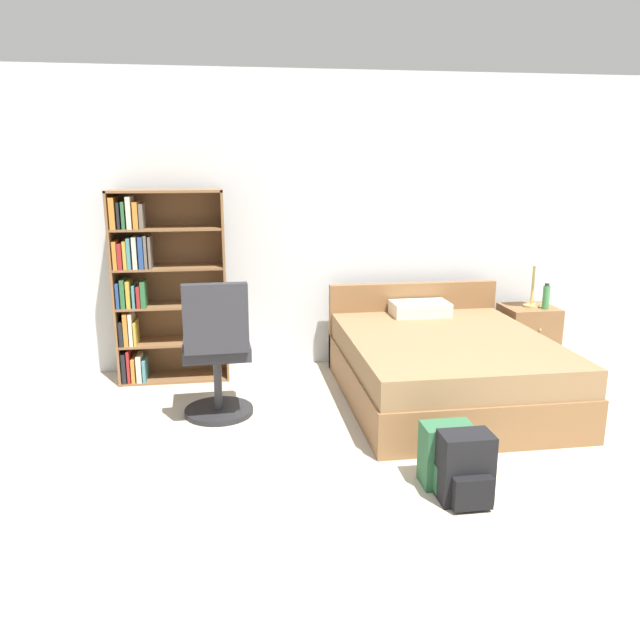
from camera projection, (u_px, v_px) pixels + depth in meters
name	position (u px, v px, depth m)	size (l,w,h in m)	color
ground_plane	(520.00, 569.00, 2.89)	(14.00, 14.00, 0.00)	#BCB29E
wall_back	(369.00, 223.00, 5.67)	(9.00, 0.06, 2.60)	silver
bookshelf	(156.00, 284.00, 5.23)	(0.92, 0.33, 1.62)	brown
bed	(443.00, 365.00, 4.95)	(1.54, 1.91, 0.77)	brown
office_chair	(217.00, 353.00, 4.48)	(0.51, 0.58, 1.05)	#232326
nightstand	(527.00, 335.00, 5.80)	(0.47, 0.45, 0.54)	brown
table_lamp	(535.00, 256.00, 5.61)	(0.24, 0.24, 0.58)	tan
water_bottle	(546.00, 297.00, 5.62)	(0.06, 0.06, 0.23)	#3F8C4C
backpack_green	(447.00, 457.00, 3.61)	(0.29, 0.26, 0.37)	#2D603D
backpack_black	(466.00, 470.00, 3.43)	(0.29, 0.25, 0.40)	black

